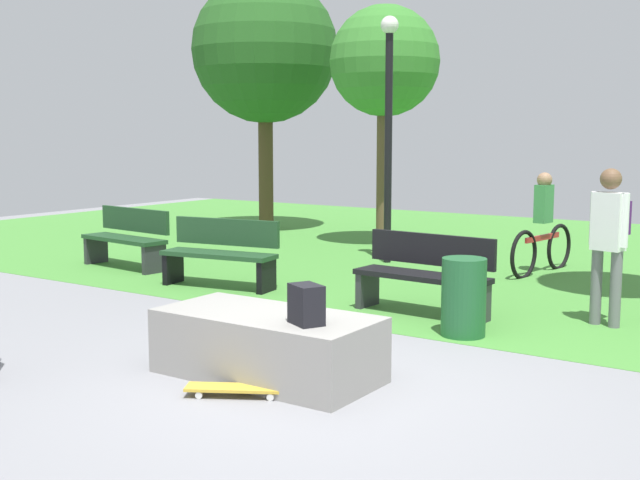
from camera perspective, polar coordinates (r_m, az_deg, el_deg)
name	(u,v)px	position (r m, az deg, el deg)	size (l,w,h in m)	color
ground_plane	(301,387)	(6.73, -1.31, -10.29)	(28.00, 28.00, 0.00)	gray
grass_lawn	(585,260)	(13.87, 18.14, -1.36)	(26.60, 12.04, 0.01)	#478C38
concrete_ledge	(267,345)	(6.92, -3.73, -7.40)	(1.89, 0.91, 0.55)	gray
backpack_on_ledge	(306,304)	(6.42, -0.97, -4.56)	(0.28, 0.20, 0.32)	black
skateboard_by_ledge	(236,388)	(6.51, -5.92, -10.35)	(0.79, 0.57, 0.08)	gold
park_bench_far_right	(425,272)	(9.31, 7.38, -2.28)	(1.62, 0.56, 0.91)	black
park_bench_far_left	(127,237)	(12.76, -13.42, 0.23)	(1.64, 0.65, 0.91)	#1E4223
park_bench_by_oak	(221,252)	(10.94, -6.99, -0.81)	(1.65, 0.70, 0.91)	#1E4223
tree_slender_maple	(265,51)	(17.29, -3.91, 13.15)	(3.03, 3.03, 5.29)	#4C3823
tree_leaning_ash	(385,63)	(14.85, 4.57, 12.30)	(1.98, 1.98, 4.33)	brown
lamp_post	(389,113)	(12.86, 4.86, 8.89)	(0.28, 0.28, 3.86)	black
trash_bin	(464,297)	(8.38, 10.08, -3.99)	(0.45, 0.45, 0.80)	#1E592D
pedestrian_with_backpack	(610,232)	(9.12, 19.72, 0.53)	(0.42, 0.40, 1.69)	slate
cyclist_on_bicycle	(543,231)	(12.36, 15.42, 0.64)	(0.33, 1.81, 1.52)	black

